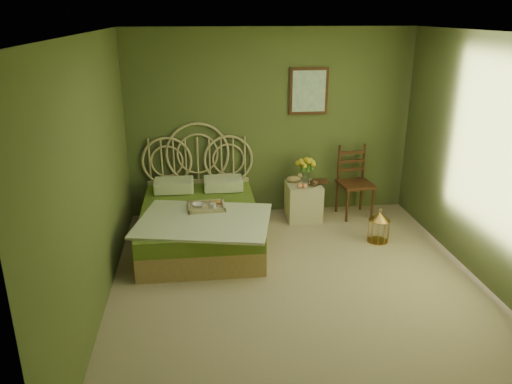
{
  "coord_description": "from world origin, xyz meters",
  "views": [
    {
      "loc": [
        -1.01,
        -4.57,
        2.78
      ],
      "look_at": [
        -0.35,
        1.0,
        0.75
      ],
      "focal_mm": 35.0,
      "sensor_mm": 36.0,
      "label": 1
    }
  ],
  "objects": [
    {
      "name": "nightstand",
      "position": [
        0.43,
        1.88,
        0.35
      ],
      "size": [
        0.47,
        0.48,
        0.95
      ],
      "color": "beige",
      "rests_on": "floor"
    },
    {
      "name": "book_upper",
      "position": [
        0.6,
        1.89,
        0.55
      ],
      "size": [
        0.18,
        0.23,
        0.02
      ],
      "primitive_type": "imported",
      "rotation": [
        0.0,
        0.0,
        -0.12
      ],
      "color": "#472819",
      "rests_on": "nightstand"
    },
    {
      "name": "wall_left",
      "position": [
        -2.0,
        0.0,
        1.3
      ],
      "size": [
        0.0,
        4.5,
        4.5
      ],
      "primitive_type": "plane",
      "rotation": [
        1.57,
        0.0,
        1.57
      ],
      "color": "#4C582E",
      "rests_on": "floor"
    },
    {
      "name": "ceiling",
      "position": [
        0.0,
        0.0,
        2.6
      ],
      "size": [
        4.5,
        4.5,
        0.0
      ],
      "primitive_type": "plane",
      "rotation": [
        3.14,
        0.0,
        0.0
      ],
      "color": "silver",
      "rests_on": "wall_back"
    },
    {
      "name": "cereal_bowl",
      "position": [
        -1.05,
        1.2,
        0.53
      ],
      "size": [
        0.16,
        0.16,
        0.03
      ],
      "primitive_type": "imported",
      "rotation": [
        0.0,
        0.0,
        -0.12
      ],
      "color": "white",
      "rests_on": "bed"
    },
    {
      "name": "bed",
      "position": [
        -1.03,
        1.29,
        0.29
      ],
      "size": [
        1.71,
        2.16,
        1.34
      ],
      "color": "tan",
      "rests_on": "floor"
    },
    {
      "name": "chair",
      "position": [
        1.18,
        1.98,
        0.56
      ],
      "size": [
        0.49,
        0.49,
        1.01
      ],
      "rotation": [
        0.0,
        0.0,
        0.11
      ],
      "color": "#3E2311",
      "rests_on": "floor"
    },
    {
      "name": "book_lower",
      "position": [
        0.6,
        1.89,
        0.53
      ],
      "size": [
        0.23,
        0.26,
        0.02
      ],
      "primitive_type": "imported",
      "rotation": [
        0.0,
        0.0,
        0.42
      ],
      "color": "#381E0F",
      "rests_on": "nightstand"
    },
    {
      "name": "coffee_cup",
      "position": [
        -0.87,
        1.09,
        0.55
      ],
      "size": [
        0.1,
        0.1,
        0.07
      ],
      "primitive_type": "imported",
      "rotation": [
        0.0,
        0.0,
        0.33
      ],
      "color": "white",
      "rests_on": "bed"
    },
    {
      "name": "birdcage",
      "position": [
        1.23,
        1.02,
        0.2
      ],
      "size": [
        0.26,
        0.26,
        0.4
      ],
      "rotation": [
        0.0,
        0.0,
        0.27
      ],
      "color": "#AF7C38",
      "rests_on": "floor"
    },
    {
      "name": "wall_right",
      "position": [
        2.0,
        0.0,
        1.3
      ],
      "size": [
        0.0,
        4.5,
        4.5
      ],
      "primitive_type": "plane",
      "rotation": [
        1.57,
        0.0,
        -1.57
      ],
      "color": "#4C582E",
      "rests_on": "floor"
    },
    {
      "name": "floor",
      "position": [
        0.0,
        0.0,
        0.0
      ],
      "size": [
        4.5,
        4.5,
        0.0
      ],
      "primitive_type": "plane",
      "color": "tan",
      "rests_on": "ground"
    },
    {
      "name": "wall_back",
      "position": [
        0.0,
        2.25,
        1.3
      ],
      "size": [
        4.0,
        0.0,
        4.0
      ],
      "primitive_type": "plane",
      "rotation": [
        1.57,
        0.0,
        0.0
      ],
      "color": "#4C582E",
      "rests_on": "floor"
    },
    {
      "name": "wall_art",
      "position": [
        0.52,
        2.22,
        1.75
      ],
      "size": [
        0.54,
        0.04,
        0.64
      ],
      "color": "#3E2311",
      "rests_on": "wall_back"
    }
  ]
}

